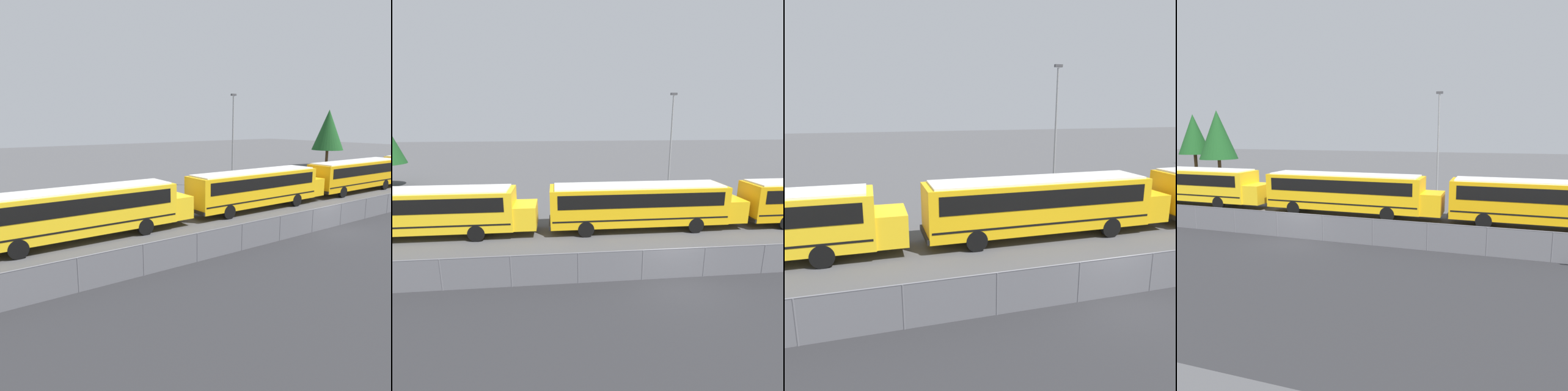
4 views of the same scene
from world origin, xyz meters
TOP-DOWN VIEW (x-y plane):
  - ground_plane at (0.00, 0.00)m, footprint 200.00×200.00m
  - fence at (-0.00, -0.00)m, footprint 81.58×0.07m
  - school_bus_2 at (0.37, 6.88)m, footprint 13.42×2.61m
  - light_pole at (5.70, 16.14)m, footprint 0.60×0.24m

SIDE VIEW (x-z plane):
  - ground_plane at x=0.00m, z-range 0.00..0.00m
  - fence at x=0.00m, z-range 0.02..1.55m
  - school_bus_2 at x=0.37m, z-range 0.31..3.45m
  - light_pole at x=5.70m, z-range 0.39..10.23m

